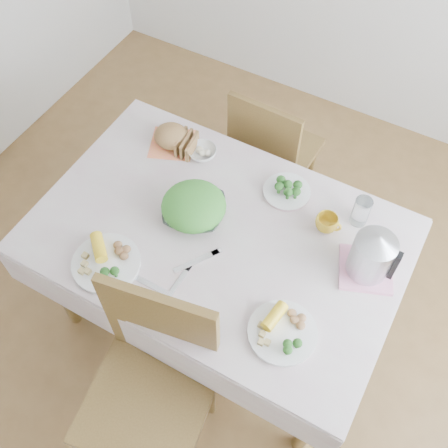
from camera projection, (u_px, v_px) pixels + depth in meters
The scene contains 19 objects.
floor at pixel (219, 313), 2.77m from camera, with size 3.60×3.60×0.00m, color brown.
dining_table at pixel (218, 279), 2.46m from camera, with size 1.40×0.90×0.75m, color brown.
tablecloth at pixel (217, 234), 2.15m from camera, with size 1.50×1.00×0.01m, color beige.
chair_near at pixel (148, 406), 2.04m from camera, with size 0.46×0.46×1.02m, color brown.
chair_far at pixel (276, 146), 2.82m from camera, with size 0.40×0.40×0.89m, color brown.
salad_bowl at pixel (194, 211), 2.17m from camera, with size 0.25×0.25×0.06m, color white.
dinner_plate_left at pixel (106, 263), 2.05m from camera, with size 0.27×0.27×0.02m, color white.
dinner_plate_right at pixel (282, 333), 1.89m from camera, with size 0.25×0.25×0.02m, color white.
broccoli_plate at pixel (287, 192), 2.26m from camera, with size 0.21×0.21×0.02m, color beige.
napkin at pixel (172, 144), 2.43m from camera, with size 0.20×0.20×0.00m, color #ED7F4E.
bread_loaf at pixel (171, 135), 2.38m from camera, with size 0.16×0.15×0.10m, color olive.
fruit_bowl at pixel (202, 152), 2.37m from camera, with size 0.13×0.13×0.04m, color white.
yellow_mug at pixel (327, 223), 2.13m from camera, with size 0.09×0.09×0.07m, color gold.
glass_tumbler at pixel (361, 212), 2.13m from camera, with size 0.07×0.07×0.14m, color white.
pink_tray at pixel (366, 269), 2.04m from camera, with size 0.20×0.20×0.02m, color pink.
electric_kettle at pixel (372, 254), 1.95m from camera, with size 0.16×0.16×0.22m, color #B2B5BA.
fork_left at pixel (178, 282), 2.01m from camera, with size 0.02×0.17×0.00m, color silver.
fork_right at pixel (196, 261), 2.07m from camera, with size 0.02×0.20×0.00m, color silver.
knife at pixel (149, 284), 2.01m from camera, with size 0.02×0.19×0.00m, color silver.
Camera 1 is at (0.60, -1.02, 2.55)m, focal length 42.00 mm.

